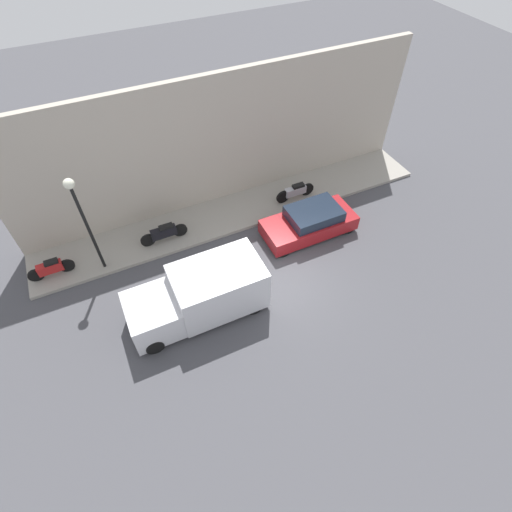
% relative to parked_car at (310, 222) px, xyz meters
% --- Properties ---
extents(ground_plane, '(60.00, 60.00, 0.00)m').
position_rel_parked_car_xyz_m(ground_plane, '(-1.92, 2.39, -0.62)').
color(ground_plane, '#47474C').
extents(sidewalk, '(2.45, 18.53, 0.15)m').
position_rel_parked_car_xyz_m(sidewalk, '(2.55, 2.39, -0.55)').
color(sidewalk, gray).
rests_on(sidewalk, ground_plane).
extents(building_facade, '(0.30, 18.53, 6.08)m').
position_rel_parked_car_xyz_m(building_facade, '(3.92, 2.39, 2.42)').
color(building_facade, '#B2A899').
rests_on(building_facade, ground_plane).
extents(parked_car, '(1.79, 4.11, 1.30)m').
position_rel_parked_car_xyz_m(parked_car, '(0.00, 0.00, 0.00)').
color(parked_car, maroon).
rests_on(parked_car, ground_plane).
extents(delivery_van, '(2.06, 4.99, 2.01)m').
position_rel_parked_car_xyz_m(delivery_van, '(-1.94, 5.81, 0.39)').
color(delivery_van, silver).
rests_on(delivery_van, ground_plane).
extents(motorcycle_red, '(0.30, 1.78, 0.80)m').
position_rel_parked_car_xyz_m(motorcycle_red, '(2.12, 10.64, -0.04)').
color(motorcycle_red, '#B21E1E').
rests_on(motorcycle_red, sidewalk).
extents(motorcycle_black, '(0.30, 2.06, 0.81)m').
position_rel_parked_car_xyz_m(motorcycle_black, '(2.11, 5.99, -0.03)').
color(motorcycle_black, black).
rests_on(motorcycle_black, sidewalk).
extents(scooter_silver, '(0.30, 1.98, 0.78)m').
position_rel_parked_car_xyz_m(scooter_silver, '(2.16, -0.48, -0.04)').
color(scooter_silver, '#B7B7BF').
rests_on(scooter_silver, sidewalk).
extents(streetlamp, '(0.38, 0.38, 4.44)m').
position_rel_parked_car_xyz_m(streetlamp, '(1.74, 8.70, 2.65)').
color(streetlamp, black).
rests_on(streetlamp, sidewalk).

